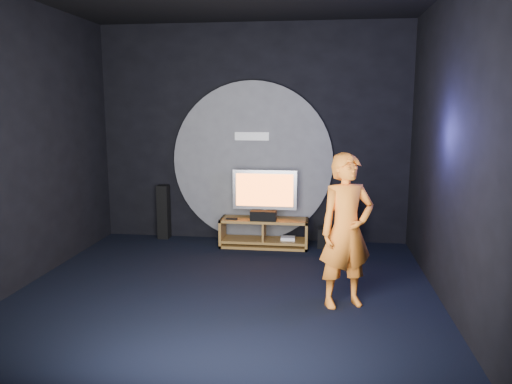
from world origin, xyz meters
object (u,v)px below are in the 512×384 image
tower_speaker_right (345,224)px  subwoofer (326,237)px  player (346,231)px  tv (265,192)px  media_console (265,234)px  tower_speaker_left (164,212)px

tower_speaker_right → subwoofer: tower_speaker_right is taller
subwoofer → player: (0.17, -2.32, 0.70)m
tv → player: 2.56m
media_console → subwoofer: size_ratio=4.51×
tower_speaker_left → tower_speaker_right: bearing=-9.4°
tower_speaker_left → tower_speaker_right: same height
tv → player: player is taller
subwoofer → tower_speaker_right: bearing=-48.4°
tv → tower_speaker_left: 1.79m
subwoofer → media_console: bearing=-174.1°
media_console → tower_speaker_right: 1.27m
tower_speaker_left → player: bearing=-41.2°
tower_speaker_left → subwoofer: 2.73m
tower_speaker_left → player: player is taller
tv → tower_speaker_left: (-1.73, 0.23, -0.42)m
tower_speaker_right → player: player is taller
media_console → player: 2.59m
media_console → tower_speaker_left: 1.78m
tower_speaker_right → player: 2.07m
tv → player: bearing=-63.2°
tv → tower_speaker_right: 1.33m
tv → media_console: bearing=-83.9°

